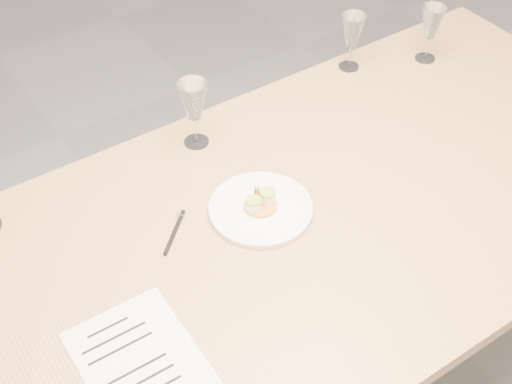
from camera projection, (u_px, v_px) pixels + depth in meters
dining_table at (259, 257)px, 1.74m from camera, size 2.40×1.00×0.75m
dinner_plate at (261, 208)px, 1.75m from camera, size 0.26×0.26×0.07m
recipe_sheet at (138, 359)px, 1.45m from camera, size 0.23×0.29×0.00m
ballpoint_pen at (174, 232)px, 1.70m from camera, size 0.11×0.11×0.01m
wine_glass_1 at (194, 102)px, 1.85m from camera, size 0.08×0.08×0.19m
wine_glass_2 at (353, 32)px, 2.12m from camera, size 0.07×0.07×0.18m
wine_glass_3 at (432, 23)px, 2.15m from camera, size 0.07×0.07×0.18m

